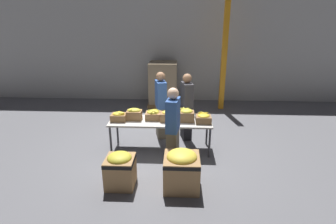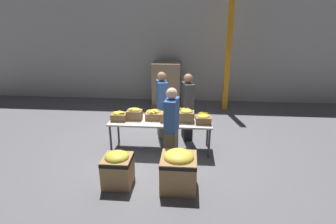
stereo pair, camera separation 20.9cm
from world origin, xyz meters
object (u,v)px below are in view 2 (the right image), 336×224
Objects in this scene: support_pillar at (228,52)px; volunteer_0 at (172,129)px; sorting_table at (161,122)px; volunteer_2 at (187,108)px; donation_bin_1 at (179,168)px; volunteer_1 at (162,105)px; banana_box_1 at (134,113)px; banana_box_2 at (153,114)px; banana_box_5 at (203,119)px; donation_bin_0 at (118,168)px; banana_box_4 at (186,115)px; pallet_stack_0 at (167,84)px; banana_box_3 at (168,116)px; banana_box_0 at (119,116)px.

volunteer_0 is at bearing -111.64° from support_pillar.
sorting_table is 0.94m from volunteer_2.
volunteer_0 is 0.93m from donation_bin_1.
donation_bin_1 is at bearing -0.37° from volunteer_1.
banana_box_1 is 0.45m from banana_box_2.
banana_box_5 is 0.52× the size of donation_bin_0.
volunteer_2 is (-0.38, 0.77, 0.00)m from banana_box_5.
banana_box_4 is at bearing -15.41° from volunteer_2.
banana_box_1 is 0.20× the size of volunteer_2.
volunteer_2 is (0.62, 0.69, 0.17)m from sorting_table.
banana_box_4 reaches higher than banana_box_5.
volunteer_1 is 0.68m from volunteer_2.
volunteer_1 is (-1.05, 0.85, 0.02)m from banana_box_5.
donation_bin_0 is 0.43× the size of pallet_stack_0.
donation_bin_0 is (-0.60, -2.29, -0.52)m from volunteer_1.
donation_bin_1 is 0.19× the size of support_pillar.
banana_box_1 is 0.22× the size of pallet_stack_0.
support_pillar is (1.61, 4.06, 1.14)m from volunteer_0.
donation_bin_1 is (0.32, -1.50, -0.49)m from banana_box_3.
banana_box_4 reaches higher than donation_bin_1.
banana_box_2 reaches higher than donation_bin_1.
volunteer_1 is at bearing 103.55° from donation_bin_1.
sorting_table is 0.26m from banana_box_2.
banana_box_1 is at bearing 58.98° from volunteer_0.
banana_box_5 is at bearing 71.03° from donation_bin_1.
volunteer_0 reaches higher than banana_box_3.
banana_box_0 is 0.20× the size of volunteer_0.
banana_box_3 is (0.81, -0.06, -0.01)m from banana_box_1.
sorting_table is at bearing 172.62° from banana_box_3.
banana_box_0 is 0.81m from banana_box_2.
sorting_table is at bearing -3.62° from banana_box_1.
volunteer_1 is (-0.05, 0.77, 0.18)m from sorting_table.
donation_bin_1 is (0.55, -2.29, -0.48)m from volunteer_1.
donation_bin_1 is (1.13, -1.56, -0.50)m from banana_box_1.
volunteer_2 is 2.57× the size of donation_bin_0.
volunteer_1 is (0.93, 0.82, 0.02)m from banana_box_0.
banana_box_2 is 0.46× the size of donation_bin_1.
banana_box_3 is 0.42m from banana_box_4.
volunteer_1 reaches higher than banana_box_1.
donation_bin_0 is at bearing -90.73° from banana_box_1.
volunteer_0 is 2.55× the size of donation_bin_0.
volunteer_0 is 1.09× the size of pallet_stack_0.
pallet_stack_0 reaches higher than banana_box_2.
sorting_table is at bearing 179.13° from banana_box_4.
support_pillar reaches higher than volunteer_1.
volunteer_2 reaches higher than banana_box_5.
donation_bin_1 is 5.30m from support_pillar.
volunteer_0 reaches higher than donation_bin_0.
banana_box_1 is 0.96× the size of banana_box_4.
banana_box_3 is 0.22× the size of pallet_stack_0.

